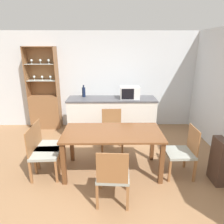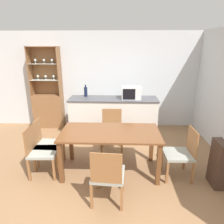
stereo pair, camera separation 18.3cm
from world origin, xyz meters
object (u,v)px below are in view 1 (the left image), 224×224
(microwave, at_px, (130,93))
(wine_bottle, at_px, (84,92))
(dining_table, at_px, (112,137))
(dining_chair_side_right_near, at_px, (182,152))
(dining_chair_side_left_near, at_px, (42,152))
(dining_chair_head_far, at_px, (112,131))
(dining_chair_head_near, at_px, (113,175))
(dining_chair_side_left_far, at_px, (47,145))
(display_cabinet, at_px, (45,106))

(microwave, bearing_deg, wine_bottle, 170.19)
(dining_table, bearing_deg, dining_chair_side_right_near, -6.04)
(dining_chair_side_left_near, bearing_deg, wine_bottle, 162.07)
(dining_table, bearing_deg, dining_chair_head_far, 90.10)
(dining_table, distance_m, wine_bottle, 1.92)
(dining_chair_head_near, relative_size, dining_chair_head_far, 1.00)
(dining_chair_side_left_far, xyz_separation_m, dining_chair_side_right_near, (2.39, -0.25, 0.00))
(microwave, distance_m, wine_bottle, 1.15)
(dining_chair_side_right_near, xyz_separation_m, microwave, (-0.75, 1.67, 0.66))
(dining_chair_side_left_near, relative_size, microwave, 1.95)
(display_cabinet, xyz_separation_m, dining_chair_side_right_near, (2.99, -2.23, -0.18))
(display_cabinet, bearing_deg, wine_bottle, -18.12)
(display_cabinet, distance_m, dining_chair_side_right_near, 3.74)
(dining_chair_head_near, distance_m, dining_chair_side_left_far, 1.49)
(dining_chair_side_left_far, height_order, microwave, microwave)
(dining_chair_side_left_far, distance_m, wine_bottle, 1.81)
(dining_chair_side_left_near, bearing_deg, display_cabinet, -167.66)
(microwave, bearing_deg, dining_chair_side_left_near, -134.25)
(dining_chair_side_right_near, distance_m, microwave, 1.95)
(dining_chair_side_left_near, relative_size, dining_chair_side_right_near, 1.00)
(dining_chair_head_near, xyz_separation_m, dining_chair_side_right_near, (1.20, 0.64, 0.00))
(dining_chair_side_right_near, xyz_separation_m, wine_bottle, (-1.88, 1.87, 0.64))
(dining_table, relative_size, dining_chair_side_left_far, 1.91)
(dining_chair_head_near, relative_size, dining_chair_side_left_near, 1.00)
(dining_table, bearing_deg, dining_chair_side_left_near, -173.80)
(dining_chair_side_left_far, distance_m, microwave, 2.26)
(dining_chair_head_far, bearing_deg, dining_chair_head_near, 88.42)
(dining_table, distance_m, dining_chair_head_far, 0.80)
(display_cabinet, xyz_separation_m, dining_table, (1.80, -2.10, 0.03))
(dining_chair_side_right_near, bearing_deg, wine_bottle, 44.13)
(wine_bottle, bearing_deg, dining_chair_head_far, -54.66)
(dining_chair_head_near, bearing_deg, dining_chair_side_right_near, 32.20)
(dining_chair_head_far, relative_size, dining_chair_side_right_near, 1.00)
(dining_chair_side_left_far, relative_size, dining_chair_side_right_near, 1.00)
(dining_chair_head_near, bearing_deg, dining_chair_side_left_near, 155.63)
(display_cabinet, distance_m, dining_chair_head_near, 3.40)
(dining_chair_side_right_near, relative_size, microwave, 1.95)
(dining_chair_head_far, bearing_deg, dining_chair_side_left_near, 35.55)
(dining_chair_side_left_near, xyz_separation_m, microwave, (1.63, 1.68, 0.66))
(microwave, bearing_deg, dining_chair_side_right_near, -65.74)
(dining_chair_side_left_far, height_order, dining_chair_side_right_near, same)
(dining_chair_head_far, bearing_deg, wine_bottle, -56.16)
(dining_chair_head_near, xyz_separation_m, dining_chair_side_left_near, (-1.19, 0.64, 0.00))
(display_cabinet, relative_size, microwave, 4.77)
(dining_chair_side_right_near, bearing_deg, dining_chair_side_left_near, 88.97)
(dining_chair_side_left_far, relative_size, wine_bottle, 3.01)
(dining_chair_head_near, bearing_deg, microwave, 83.10)
(dining_chair_head_near, bearing_deg, wine_bottle, 109.21)
(display_cabinet, bearing_deg, dining_chair_head_far, -36.56)
(dining_chair_side_right_near, relative_size, wine_bottle, 3.01)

